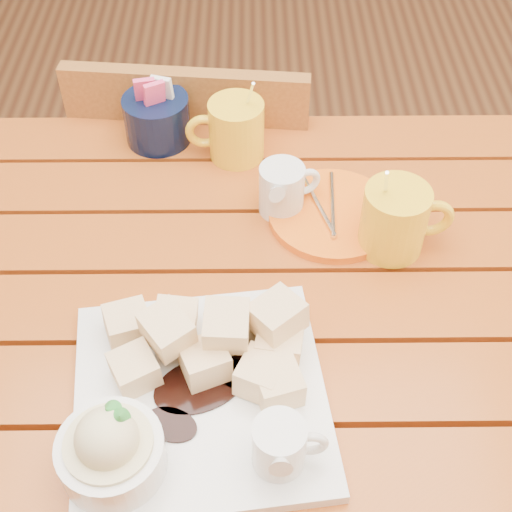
{
  "coord_description": "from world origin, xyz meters",
  "views": [
    {
      "loc": [
        0.03,
        -0.57,
        1.46
      ],
      "look_at": [
        0.04,
        0.02,
        0.82
      ],
      "focal_mm": 50.0,
      "sensor_mm": 36.0,
      "label": 1
    }
  ],
  "objects_px": {
    "table": "(228,354)",
    "chair_far": "(205,201)",
    "dessert_plate": "(186,397)",
    "coffee_mug_right": "(396,219)",
    "orange_saucer": "(334,214)",
    "coffee_mug_left": "(235,129)"
  },
  "relations": [
    {
      "from": "table",
      "to": "dessert_plate",
      "type": "relative_size",
      "value": 3.84
    },
    {
      "from": "table",
      "to": "coffee_mug_left",
      "type": "bearing_deg",
      "value": 88.27
    },
    {
      "from": "table",
      "to": "chair_far",
      "type": "relative_size",
      "value": 1.43
    },
    {
      "from": "dessert_plate",
      "to": "chair_far",
      "type": "relative_size",
      "value": 0.37
    },
    {
      "from": "coffee_mug_left",
      "to": "dessert_plate",
      "type": "bearing_deg",
      "value": -99.0
    },
    {
      "from": "dessert_plate",
      "to": "chair_far",
      "type": "distance_m",
      "value": 0.72
    },
    {
      "from": "coffee_mug_left",
      "to": "chair_far",
      "type": "relative_size",
      "value": 0.17
    },
    {
      "from": "coffee_mug_left",
      "to": "coffee_mug_right",
      "type": "height_order",
      "value": "coffee_mug_right"
    },
    {
      "from": "coffee_mug_right",
      "to": "orange_saucer",
      "type": "relative_size",
      "value": 0.8
    },
    {
      "from": "dessert_plate",
      "to": "coffee_mug_left",
      "type": "bearing_deg",
      "value": 83.94
    },
    {
      "from": "table",
      "to": "orange_saucer",
      "type": "relative_size",
      "value": 6.56
    },
    {
      "from": "table",
      "to": "orange_saucer",
      "type": "distance_m",
      "value": 0.25
    },
    {
      "from": "coffee_mug_left",
      "to": "coffee_mug_right",
      "type": "distance_m",
      "value": 0.29
    },
    {
      "from": "dessert_plate",
      "to": "chair_far",
      "type": "bearing_deg",
      "value": 91.88
    },
    {
      "from": "dessert_plate",
      "to": "chair_far",
      "type": "height_order",
      "value": "dessert_plate"
    },
    {
      "from": "orange_saucer",
      "to": "chair_far",
      "type": "distance_m",
      "value": 0.49
    },
    {
      "from": "dessert_plate",
      "to": "orange_saucer",
      "type": "xyz_separation_m",
      "value": [
        0.19,
        0.31,
        -0.03
      ]
    },
    {
      "from": "orange_saucer",
      "to": "chair_far",
      "type": "bearing_deg",
      "value": 122.06
    },
    {
      "from": "coffee_mug_left",
      "to": "chair_far",
      "type": "xyz_separation_m",
      "value": [
        -0.07,
        0.19,
        -0.33
      ]
    },
    {
      "from": "chair_far",
      "to": "coffee_mug_right",
      "type": "bearing_deg",
      "value": 131.85
    },
    {
      "from": "table",
      "to": "chair_far",
      "type": "distance_m",
      "value": 0.53
    },
    {
      "from": "orange_saucer",
      "to": "chair_far",
      "type": "height_order",
      "value": "chair_far"
    }
  ]
}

